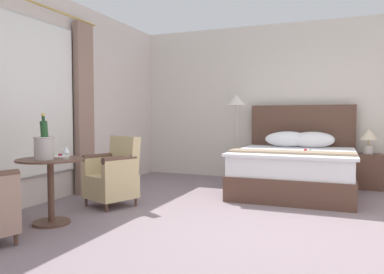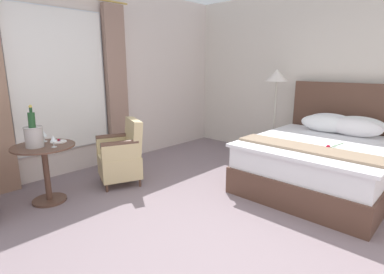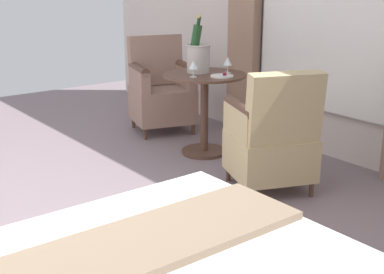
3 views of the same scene
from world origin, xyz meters
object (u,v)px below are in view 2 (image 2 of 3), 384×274
Objects in this scene: side_table_round at (46,166)px; wine_glass_near_edge at (44,134)px; armchair_by_window at (122,156)px; champagne_bucket at (34,134)px; wine_glass_near_bucket at (53,139)px; floor_lamp_brass at (276,83)px; snack_plate at (59,142)px; bed at (324,159)px.

wine_glass_near_edge reaches higher than side_table_round.
wine_glass_near_edge is at bearing 154.70° from side_table_round.
champagne_bucket is at bearing -98.28° from armchair_by_window.
wine_glass_near_bucket is (0.17, 0.06, 0.35)m from side_table_round.
wine_glass_near_bucket is 0.98× the size of wine_glass_near_edge.
side_table_round is at bearing -108.31° from floor_lamp_brass.
snack_plate is at bearing 145.17° from wine_glass_near_bucket.
wine_glass_near_edge is (-2.47, -2.73, 0.42)m from bed.
champagne_bucket is 1.18m from armchair_by_window.
floor_lamp_brass reaches higher than side_table_round.
bed is at bearing 48.51° from snack_plate.
armchair_by_window is at bearing 76.63° from snack_plate.
wine_glass_near_edge is at bearing -132.18° from bed.
champagne_bucket is 0.26m from wine_glass_near_edge.
snack_plate is at bearing -131.49° from bed.
snack_plate is (-0.20, 0.14, -0.09)m from wine_glass_near_bucket.
side_table_round is 3.71× the size of snack_plate.
champagne_bucket reaches higher than armchair_by_window.
floor_lamp_brass is at bearing 68.51° from wine_glass_near_edge.
wine_glass_near_edge is 1.04m from armchair_by_window.
side_table_round is 0.42m from champagne_bucket.
wine_glass_near_edge is at bearing 136.26° from champagne_bucket.
wine_glass_near_bucket is at bearing -127.55° from bed.
wine_glass_near_bucket is 1.01m from armchair_by_window.
snack_plate is 0.86m from armchair_by_window.
bed is 3.50m from wine_glass_near_bucket.
armchair_by_window is at bearing 90.73° from wine_glass_near_bucket.
wine_glass_near_bucket is 0.35m from wine_glass_near_edge.
floor_lamp_brass is 3.54m from snack_plate.
side_table_round is 5.25× the size of wine_glass_near_bucket.
snack_plate is at bearing -103.37° from armchair_by_window.
wine_glass_near_bucket is at bearing 19.02° from side_table_round.
champagne_bucket is 0.23m from wine_glass_near_bucket.
bed reaches higher than champagne_bucket.
armchair_by_window reaches higher than wine_glass_near_edge.
floor_lamp_brass reaches higher than armchair_by_window.
bed is 1.30× the size of floor_lamp_brass.
bed is at bearing 50.90° from side_table_round.
champagne_bucket is at bearing -88.86° from side_table_round.
side_table_round is at bearing 91.14° from champagne_bucket.
side_table_round is at bearing -160.98° from wine_glass_near_bucket.
snack_plate is (0.16, 0.11, -0.09)m from wine_glass_near_edge.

